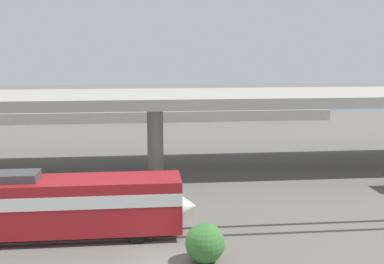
{
  "coord_description": "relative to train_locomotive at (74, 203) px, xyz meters",
  "views": [
    {
      "loc": [
        -1.15,
        -24.25,
        11.39
      ],
      "look_at": [
        2.92,
        14.88,
        4.49
      ],
      "focal_mm": 44.89,
      "sensor_mm": 36.0,
      "label": 1
    }
  ],
  "objects": [
    {
      "name": "parked_car_7",
      "position": [
        26.83,
        48.61,
        0.25
      ],
      "size": [
        4.54,
        1.92,
        1.5
      ],
      "rotation": [
        0.0,
        0.0,
        3.14
      ],
      "color": "silver",
      "rests_on": "pier_parking_lot"
    },
    {
      "name": "parked_car_4",
      "position": [
        28.64,
        52.42,
        0.25
      ],
      "size": [
        4.64,
        1.94,
        1.5
      ],
      "rotation": [
        0.0,
        0.0,
        3.14
      ],
      "color": "#515459",
      "rests_on": "pier_parking_lot"
    },
    {
      "name": "harbor_water",
      "position": [
        5.38,
        74.0,
        -2.19
      ],
      "size": [
        140.0,
        36.0,
        0.01
      ],
      "primitive_type": "cube",
      "color": "#385B7A",
      "rests_on": "ground_plane"
    },
    {
      "name": "rail_strip_near",
      "position": [
        5.38,
        -0.71,
        -2.13
      ],
      "size": [
        110.0,
        0.12,
        0.12
      ],
      "primitive_type": "cube",
      "color": "#59544C",
      "rests_on": "ground_plane"
    },
    {
      "name": "pier_parking_lot",
      "position": [
        5.38,
        51.0,
        -1.36
      ],
      "size": [
        57.44,
        11.89,
        1.67
      ],
      "primitive_type": "cube",
      "color": "#9E998E",
      "rests_on": "ground_plane"
    },
    {
      "name": "parked_car_6",
      "position": [
        16.71,
        53.15,
        0.25
      ],
      "size": [
        4.33,
        1.87,
        1.5
      ],
      "color": "navy",
      "rests_on": "pier_parking_lot"
    },
    {
      "name": "highway_overpass",
      "position": [
        5.38,
        16.0,
        4.45
      ],
      "size": [
        96.0,
        11.21,
        7.26
      ],
      "color": "#9E998E",
      "rests_on": "ground_plane"
    },
    {
      "name": "shrub_right",
      "position": [
        7.44,
        -4.16,
        -1.12
      ],
      "size": [
        2.15,
        2.15,
        2.15
      ],
      "primitive_type": "sphere",
      "color": "#376D2E",
      "rests_on": "ground_plane"
    },
    {
      "name": "parked_car_5",
      "position": [
        -2.24,
        52.76,
        0.25
      ],
      "size": [
        4.58,
        1.96,
        1.5
      ],
      "rotation": [
        0.0,
        0.0,
        3.14
      ],
      "color": "#9E998C",
      "rests_on": "pier_parking_lot"
    },
    {
      "name": "rail_strip_far",
      "position": [
        5.38,
        0.71,
        -2.13
      ],
      "size": [
        110.0,
        0.12,
        0.12
      ],
      "primitive_type": "cube",
      "color": "#59544C",
      "rests_on": "ground_plane"
    },
    {
      "name": "ground_plane",
      "position": [
        5.38,
        -4.0,
        -2.19
      ],
      "size": [
        260.0,
        260.0,
        0.0
      ],
      "primitive_type": "plane",
      "color": "#605B54"
    },
    {
      "name": "parked_car_2",
      "position": [
        16.66,
        50.16,
        0.25
      ],
      "size": [
        4.64,
        1.91,
        1.5
      ],
      "color": "black",
      "rests_on": "pier_parking_lot"
    },
    {
      "name": "parked_car_1",
      "position": [
        -17.56,
        51.3,
        0.25
      ],
      "size": [
        4.12,
        1.95,
        1.5
      ],
      "color": "#515459",
      "rests_on": "pier_parking_lot"
    },
    {
      "name": "parked_car_3",
      "position": [
        -7.23,
        53.04,
        0.25
      ],
      "size": [
        4.34,
        1.95,
        1.5
      ],
      "rotation": [
        0.0,
        0.0,
        3.14
      ],
      "color": "navy",
      "rests_on": "pier_parking_lot"
    },
    {
      "name": "train_locomotive",
      "position": [
        0.0,
        0.0,
        0.0
      ],
      "size": [
        15.31,
        3.04,
        4.18
      ],
      "color": "maroon",
      "rests_on": "ground_plane"
    },
    {
      "name": "parked_car_0",
      "position": [
        -3.8,
        50.27,
        0.25
      ],
      "size": [
        4.34,
        1.84,
        1.5
      ],
      "rotation": [
        0.0,
        0.0,
        3.14
      ],
      "color": "#B7B7BC",
      "rests_on": "pier_parking_lot"
    }
  ]
}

